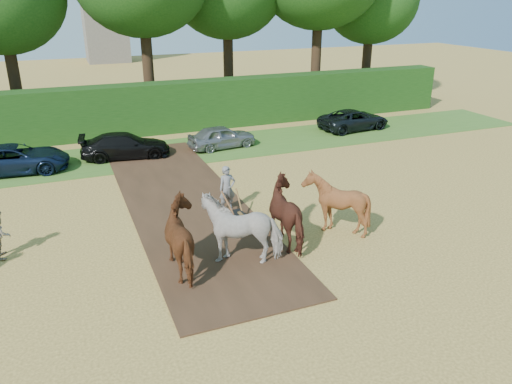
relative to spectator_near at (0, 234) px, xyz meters
name	(u,v)px	position (x,y,z in m)	size (l,w,h in m)	color
ground	(194,300)	(5.08, -4.79, -0.81)	(120.00, 120.00, 0.00)	gold
earth_strip	(184,202)	(6.58, 2.21, -0.79)	(4.50, 17.00, 0.05)	#472D1C
grass_verge	(123,158)	(5.08, 9.21, -0.80)	(50.00, 5.00, 0.03)	#38601E
hedgerow	(109,112)	(5.08, 13.71, 0.69)	(46.00, 1.60, 3.00)	#14380F
spectator_near	(0,234)	(0.00, 0.00, 0.00)	(0.79, 0.62, 1.63)	tan
plough_team	(266,219)	(8.18, -2.70, 0.28)	(7.20, 5.45, 2.20)	brown
parked_cars	(94,149)	(3.69, 9.10, -0.15)	(35.45, 3.54, 1.41)	silver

